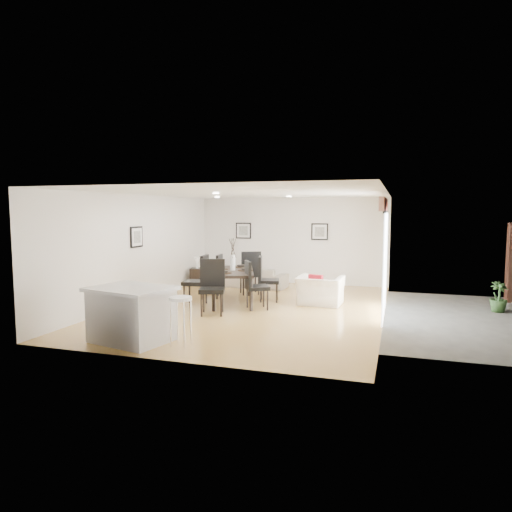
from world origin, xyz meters
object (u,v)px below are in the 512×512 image
(dining_chair_wnear, at_px, (199,277))
(dining_chair_head, at_px, (212,283))
(sofa, at_px, (253,277))
(coffee_table, at_px, (217,276))
(bar_stool, at_px, (181,304))
(dining_table, at_px, (233,273))
(kitchen_island, at_px, (132,314))
(dining_chair_efar, at_px, (265,276))
(dining_chair_enear, at_px, (253,282))
(dining_chair_foot, at_px, (250,270))
(armchair, at_px, (320,290))
(dining_chair_wfar, at_px, (215,274))
(side_table, at_px, (197,277))

(dining_chair_wnear, distance_m, dining_chair_head, 0.99)
(dining_chair_wnear, bearing_deg, sofa, 163.21)
(dining_chair_wnear, bearing_deg, coffee_table, -173.11)
(dining_chair_wnear, height_order, bar_stool, dining_chair_wnear)
(dining_table, distance_m, kitchen_island, 3.72)
(kitchen_island, height_order, bar_stool, kitchen_island)
(dining_chair_wnear, relative_size, dining_chair_head, 1.01)
(dining_chair_wnear, distance_m, coffee_table, 3.57)
(dining_chair_wnear, height_order, dining_chair_efar, dining_chair_wnear)
(dining_chair_enear, distance_m, dining_chair_foot, 1.90)
(dining_chair_head, xyz_separation_m, dining_chair_foot, (0.08, 2.46, -0.01))
(dining_chair_foot, bearing_deg, armchair, 130.38)
(armchair, xyz_separation_m, dining_chair_foot, (-2.06, 0.77, 0.32))
(dining_chair_wnear, relative_size, coffee_table, 1.16)
(sofa, distance_m, dining_chair_wnear, 2.97)
(sofa, relative_size, dining_chair_head, 1.68)
(dining_chair_wnear, relative_size, dining_chair_foot, 1.02)
(dining_chair_enear, xyz_separation_m, dining_chair_foot, (-0.66, 1.78, 0.03))
(dining_chair_wnear, xyz_separation_m, dining_chair_wfar, (-0.01, 0.99, -0.04))
(sofa, distance_m, dining_table, 2.49)
(coffee_table, distance_m, side_table, 0.82)
(dining_chair_efar, bearing_deg, dining_chair_foot, 26.66)
(sofa, height_order, dining_chair_wnear, dining_chair_wnear)
(dining_chair_head, bearing_deg, dining_table, 70.63)
(dining_chair_wnear, xyz_separation_m, kitchen_island, (0.16, -3.19, -0.20))
(dining_chair_head, relative_size, bar_stool, 1.44)
(dining_chair_wnear, distance_m, dining_chair_enear, 1.40)
(dining_chair_enear, bearing_deg, dining_chair_wnear, 57.77)
(dining_chair_foot, xyz_separation_m, coffee_table, (-1.68, 1.69, -0.46))
(dining_chair_foot, height_order, side_table, dining_chair_foot)
(side_table, bearing_deg, armchair, -22.87)
(dining_table, height_order, dining_chair_efar, dining_chair_efar)
(dining_table, bearing_deg, coffee_table, 99.44)
(dining_table, distance_m, dining_chair_foot, 1.24)
(dining_chair_efar, height_order, kitchen_island, dining_chair_efar)
(dining_chair_head, relative_size, coffee_table, 1.15)
(side_table, xyz_separation_m, kitchen_island, (1.46, -5.87, 0.22))
(kitchen_island, distance_m, bar_stool, 0.99)
(armchair, relative_size, dining_chair_head, 0.88)
(armchair, relative_size, dining_chair_efar, 0.94)
(kitchen_island, bearing_deg, coffee_table, 111.82)
(dining_chair_foot, xyz_separation_m, kitchen_island, (-0.58, -4.91, -0.18))
(sofa, distance_m, dining_chair_wfar, 2.00)
(dining_chair_enear, xyz_separation_m, coffee_table, (-2.33, 3.47, -0.43))
(dining_chair_enear, bearing_deg, dining_chair_head, 102.88)
(kitchen_island, bearing_deg, dining_chair_head, 90.86)
(dining_chair_enear, bearing_deg, dining_chair_wfar, 23.44)
(sofa, bearing_deg, dining_chair_head, 97.48)
(kitchen_island, bearing_deg, dining_table, 94.16)
(armchair, height_order, dining_chair_foot, dining_chair_foot)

